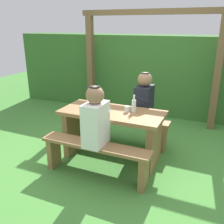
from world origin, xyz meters
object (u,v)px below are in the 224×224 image
person_white_shirt (96,118)px  bottle_right (134,105)px  bench_near (95,153)px  drinking_glass (127,109)px  person_black_coat (144,98)px  picnic_table (112,126)px  bottle_left (100,106)px  bench_far (125,124)px

person_white_shirt → bottle_right: size_ratio=3.08×
bench_near → drinking_glass: (0.20, 0.57, 0.43)m
person_black_coat → picnic_table: bearing=-119.7°
person_black_coat → bottle_left: size_ratio=3.10×
bench_far → person_black_coat: person_black_coat is taller
bottle_right → picnic_table: bearing=-161.4°
picnic_table → bottle_right: (0.28, 0.09, 0.31)m
person_white_shirt → drinking_glass: size_ratio=8.87×
bench_near → bottle_right: size_ratio=6.00×
bench_far → bottle_left: 0.80m
picnic_table → person_black_coat: 0.66m
drinking_glass → bottle_right: 0.10m
drinking_glass → person_white_shirt: bearing=-107.9°
bench_far → picnic_table: bearing=-90.0°
bench_near → bench_far: 1.03m
bench_far → person_white_shirt: size_ratio=1.95×
bottle_right → bench_far: bearing=123.3°
picnic_table → person_white_shirt: person_white_shirt is taller
person_black_coat → drinking_glass: bearing=-101.5°
person_white_shirt → drinking_glass: (0.18, 0.56, -0.03)m
picnic_table → bottle_right: size_ratio=6.00×
person_white_shirt → bottle_right: person_white_shirt is taller
person_black_coat → bottle_right: (-0.02, -0.42, 0.02)m
bottle_right → bottle_left: bearing=-152.8°
drinking_glass → bottle_left: bottle_left is taller
bottle_left → bottle_right: 0.45m
person_black_coat → drinking_glass: (-0.09, -0.46, -0.03)m
bench_far → bottle_right: size_ratio=6.00×
picnic_table → bench_far: 0.54m
drinking_glass → bottle_left: 0.37m
bench_near → picnic_table: bearing=90.0°
person_black_coat → bench_far: bearing=179.4°
bench_near → drinking_glass: drinking_glass is taller
bench_near → person_white_shirt: (0.02, 0.00, 0.46)m
picnic_table → bench_far: (0.00, 0.52, -0.16)m
picnic_table → drinking_glass: (0.20, 0.05, 0.26)m
bench_near → person_black_coat: bearing=74.1°
bench_near → person_black_coat: size_ratio=1.95×
person_white_shirt → person_black_coat: size_ratio=1.00×
bench_far → bench_near: bearing=-90.0°
person_white_shirt → person_black_coat: same height
bench_near → person_white_shirt: bearing=11.3°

